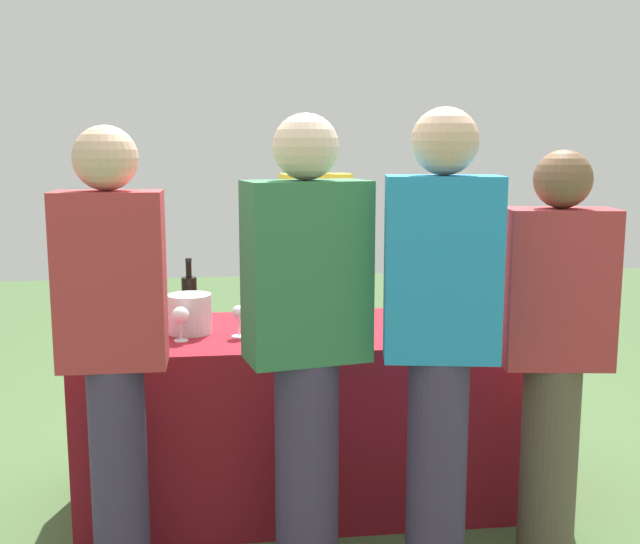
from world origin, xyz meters
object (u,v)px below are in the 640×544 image
object	(u,v)px
guest_1	(306,338)
wine_bottle_0	(190,299)
wine_bottle_2	(436,297)
wine_bottle_3	(477,294)
wine_glass_1	(239,314)
ice_bucket	(190,314)
menu_board	(466,346)
wine_glass_2	(274,314)
wine_glass_0	(181,317)
guest_0	(114,341)
guest_3	(554,346)
guest_2	(440,333)
server_pouring	(316,273)
wine_bottle_1	(336,296)

from	to	relation	value
guest_1	wine_bottle_0	bearing A→B (deg)	105.88
wine_bottle_2	wine_bottle_3	xyz separation A→B (m)	(0.20, 0.02, 0.01)
wine_glass_1	guest_1	bearing A→B (deg)	-68.32
wine_bottle_2	ice_bucket	distance (m)	1.11
guest_1	menu_board	size ratio (longest dim) A/B	1.90
wine_glass_2	menu_board	size ratio (longest dim) A/B	0.16
wine_bottle_2	wine_glass_0	size ratio (longest dim) A/B	2.09
wine_glass_1	guest_1	xyz separation A→B (m)	(0.22, -0.56, 0.03)
wine_bottle_3	ice_bucket	bearing A→B (deg)	-175.28
guest_0	guest_3	bearing A→B (deg)	-1.68
ice_bucket	wine_glass_0	bearing A→B (deg)	-102.62
wine_glass_2	menu_board	bearing A→B (deg)	40.71
wine_bottle_2	guest_2	world-z (taller)	guest_2
guest_2	wine_glass_0	bearing A→B (deg)	157.42
wine_glass_2	guest_0	world-z (taller)	guest_0
wine_bottle_0	guest_3	bearing A→B (deg)	-31.27
server_pouring	wine_bottle_2	bearing A→B (deg)	123.89
guest_1	ice_bucket	bearing A→B (deg)	111.88
wine_glass_1	wine_glass_0	bearing A→B (deg)	-169.84
wine_bottle_2	menu_board	distance (m)	0.98
wine_glass_1	server_pouring	world-z (taller)	server_pouring
wine_glass_0	menu_board	distance (m)	1.88
guest_2	guest_3	bearing A→B (deg)	21.67
wine_glass_1	guest_3	xyz separation A→B (m)	(1.14, -0.54, -0.03)
guest_1	server_pouring	bearing A→B (deg)	70.26
ice_bucket	guest_1	size ratio (longest dim) A/B	0.11
wine_bottle_2	server_pouring	bearing A→B (deg)	130.02
wine_glass_2	guest_1	size ratio (longest dim) A/B	0.08
wine_bottle_0	menu_board	distance (m)	1.71
wine_glass_2	wine_bottle_3	bearing A→B (deg)	14.24
wine_bottle_3	ice_bucket	size ratio (longest dim) A/B	1.72
guest_0	server_pouring	bearing A→B (deg)	55.56
ice_bucket	server_pouring	world-z (taller)	server_pouring
wine_bottle_3	wine_bottle_2	bearing A→B (deg)	-175.06
wine_glass_1	menu_board	bearing A→B (deg)	36.32
wine_bottle_1	guest_3	world-z (taller)	guest_3
wine_bottle_3	server_pouring	distance (m)	0.88
wine_bottle_1	wine_bottle_2	bearing A→B (deg)	-5.17
wine_glass_1	guest_3	size ratio (longest dim) A/B	0.09
wine_bottle_0	wine_bottle_1	distance (m)	0.66
server_pouring	guest_2	distance (m)	1.41
wine_glass_2	ice_bucket	world-z (taller)	ice_bucket
guest_2	menu_board	size ratio (longest dim) A/B	1.92
server_pouring	guest_1	world-z (taller)	guest_1
server_pouring	wine_bottle_0	bearing A→B (deg)	30.90
wine_bottle_3	server_pouring	size ratio (longest dim) A/B	0.20
guest_3	menu_board	bearing A→B (deg)	92.39
wine_glass_1	wine_glass_2	world-z (taller)	wine_glass_2
wine_bottle_0	guest_0	bearing A→B (deg)	-106.52
wine_bottle_0	guest_0	world-z (taller)	guest_0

